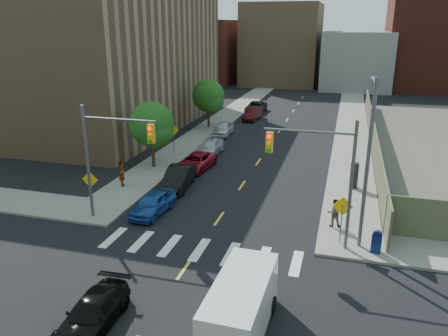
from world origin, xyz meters
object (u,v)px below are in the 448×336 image
Objects in this scene: parked_car_blue at (153,203)px; black_sedan at (92,314)px; pedestrian_east at (334,213)px; payphone at (354,175)px; parked_car_maroon at (252,114)px; parked_car_grey at (256,107)px; cargo_van at (242,304)px; parked_car_white at (223,129)px; mailbox at (377,242)px; pedestrian_west at (122,174)px; parked_car_red at (196,162)px; parked_car_black at (179,178)px; parked_car_silver at (210,147)px.

black_sedan is (2.27, -10.61, -0.07)m from parked_car_blue.
pedestrian_east is (10.98, 0.90, 0.31)m from parked_car_blue.
black_sedan is 2.29× the size of payphone.
parked_car_grey is (-0.57, 4.86, -0.01)m from parked_car_maroon.
cargo_van is (8.50, -43.37, 0.48)m from parked_car_grey.
parked_car_white is (-1.30, 20.61, 0.03)m from parked_car_blue.
payphone reaches higher than parked_car_blue.
parked_car_grey reaches higher than mailbox.
parked_car_maroon is 2.38× the size of pedestrian_west.
parked_car_blue is 8.97m from parked_car_red.
cargo_van is 2.73× the size of payphone.
cargo_van is 4.16× the size of mailbox.
cargo_van is at bearing 10.85° from black_sedan.
payphone is 6.97m from pedestrian_east.
black_sedan is at bearing -87.43° from parked_car_grey.
parked_car_white is at bearing 133.80° from payphone.
payphone is at bearing 105.61° from mailbox.
parked_car_red is at bearing 150.70° from mailbox.
parked_car_grey is at bearing -79.15° from pedestrian_east.
payphone reaches higher than parked_car_maroon.
mailbox reaches higher than black_sedan.
parked_car_black is 1.10× the size of parked_car_white.
pedestrian_east is at bearing 9.24° from parked_car_blue.
parked_car_black reaches higher than parked_car_blue.
payphone is 0.99× the size of pedestrian_west.
parked_car_red is 11.69m from parked_car_white.
mailbox is at bearing -63.72° from parked_car_maroon.
payphone reaches higher than parked_car_white.
parked_car_silver is 15.88m from parked_car_maroon.
parked_car_grey reaches higher than black_sedan.
parked_car_red is 0.91× the size of parked_car_grey.
parked_car_silver is at bearing 93.93° from black_sedan.
parked_car_red is 2.54× the size of pedestrian_west.
pedestrian_east is (8.71, 11.51, 0.38)m from black_sedan.
black_sedan is 14.43m from pedestrian_east.
parked_car_blue is at bearing -88.12° from parked_car_white.
parked_car_blue is 2.38× the size of pedestrian_east.
mailbox is at bearing -30.15° from parked_car_black.
parked_car_maroon reaches higher than parked_car_red.
parked_car_maroon reaches higher than black_sedan.
parked_car_black is 4.07m from pedestrian_west.
pedestrian_east is at bearing 50.17° from black_sedan.
pedestrian_east is at bearing -30.40° from parked_car_red.
pedestrian_west reaches higher than parked_car_grey.
pedestrian_east is at bearing -23.76° from parked_car_black.
pedestrian_east is (11.55, -33.23, 0.27)m from parked_car_grey.
parked_car_maroon is 39.32m from cargo_van.
cargo_van is (8.25, -18.21, 0.55)m from parked_car_red.
parked_car_grey is 35.18m from pedestrian_east.
mailbox is at bearing 123.37° from pedestrian_east.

